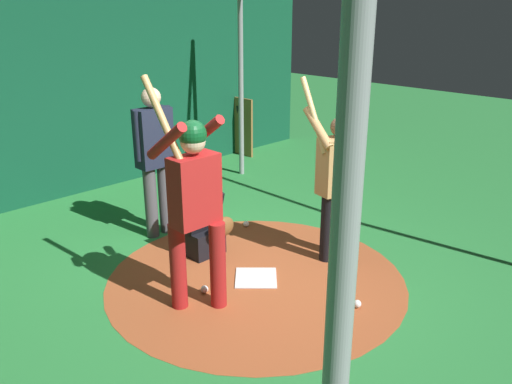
{
  "coord_description": "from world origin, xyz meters",
  "views": [
    {
      "loc": [
        3.41,
        -3.39,
        2.69
      ],
      "look_at": [
        0.0,
        0.0,
        0.95
      ],
      "focal_mm": 37.18,
      "sensor_mm": 36.0,
      "label": 1
    }
  ],
  "objects_px": {
    "visitor": "(336,180)",
    "baseball_0": "(205,289)",
    "baseball_2": "(357,304)",
    "bat_rack": "(242,128)",
    "home_plate": "(256,278)",
    "catcher": "(203,223)",
    "umpire": "(155,154)",
    "batter": "(194,198)",
    "baseball_1": "(246,224)"
  },
  "relations": [
    {
      "from": "umpire",
      "to": "baseball_2",
      "type": "bearing_deg",
      "value": 6.87
    },
    {
      "from": "home_plate",
      "to": "catcher",
      "type": "distance_m",
      "value": 0.9
    },
    {
      "from": "umpire",
      "to": "visitor",
      "type": "relative_size",
      "value": 0.91
    },
    {
      "from": "home_plate",
      "to": "baseball_2",
      "type": "xyz_separation_m",
      "value": [
        1.05,
        0.28,
        0.03
      ]
    },
    {
      "from": "baseball_0",
      "to": "baseball_1",
      "type": "distance_m",
      "value": 1.65
    },
    {
      "from": "batter",
      "to": "baseball_0",
      "type": "relative_size",
      "value": 28.48
    },
    {
      "from": "catcher",
      "to": "baseball_2",
      "type": "bearing_deg",
      "value": 8.74
    },
    {
      "from": "home_plate",
      "to": "bat_rack",
      "type": "xyz_separation_m",
      "value": [
        -3.53,
        3.13,
        0.48
      ]
    },
    {
      "from": "batter",
      "to": "bat_rack",
      "type": "bearing_deg",
      "value": 132.17
    },
    {
      "from": "batter",
      "to": "baseball_2",
      "type": "xyz_separation_m",
      "value": [
        1.08,
        1.02,
        -1.03
      ]
    },
    {
      "from": "catcher",
      "to": "visitor",
      "type": "bearing_deg",
      "value": 41.4
    },
    {
      "from": "baseball_1",
      "to": "baseball_2",
      "type": "bearing_deg",
      "value": -15.11
    },
    {
      "from": "baseball_0",
      "to": "baseball_2",
      "type": "distance_m",
      "value": 1.47
    },
    {
      "from": "home_plate",
      "to": "baseball_2",
      "type": "distance_m",
      "value": 1.09
    },
    {
      "from": "visitor",
      "to": "baseball_2",
      "type": "height_order",
      "value": "visitor"
    },
    {
      "from": "bat_rack",
      "to": "baseball_0",
      "type": "distance_m",
      "value": 5.01
    },
    {
      "from": "catcher",
      "to": "bat_rack",
      "type": "height_order",
      "value": "bat_rack"
    },
    {
      "from": "visitor",
      "to": "catcher",
      "type": "bearing_deg",
      "value": -125.38
    },
    {
      "from": "catcher",
      "to": "bat_rack",
      "type": "xyz_separation_m",
      "value": [
        -2.7,
        3.13,
        0.12
      ]
    },
    {
      "from": "batter",
      "to": "catcher",
      "type": "xyz_separation_m",
      "value": [
        -0.8,
        0.73,
        -0.69
      ]
    },
    {
      "from": "catcher",
      "to": "baseball_0",
      "type": "bearing_deg",
      "value": -39.33
    },
    {
      "from": "baseball_0",
      "to": "bat_rack",
      "type": "bearing_deg",
      "value": 132.48
    },
    {
      "from": "home_plate",
      "to": "baseball_0",
      "type": "xyz_separation_m",
      "value": [
        -0.15,
        -0.55,
        0.03
      ]
    },
    {
      "from": "baseball_0",
      "to": "baseball_1",
      "type": "bearing_deg",
      "value": 121.97
    },
    {
      "from": "home_plate",
      "to": "catcher",
      "type": "bearing_deg",
      "value": -179.66
    },
    {
      "from": "catcher",
      "to": "visitor",
      "type": "height_order",
      "value": "visitor"
    },
    {
      "from": "visitor",
      "to": "bat_rack",
      "type": "relative_size",
      "value": 1.87
    },
    {
      "from": "visitor",
      "to": "batter",
      "type": "bearing_deg",
      "value": -86.2
    },
    {
      "from": "catcher",
      "to": "baseball_0",
      "type": "height_order",
      "value": "catcher"
    },
    {
      "from": "home_plate",
      "to": "catcher",
      "type": "xyz_separation_m",
      "value": [
        -0.82,
        -0.0,
        0.37
      ]
    },
    {
      "from": "batter",
      "to": "baseball_1",
      "type": "xyz_separation_m",
      "value": [
        -1.0,
        1.58,
        -1.03
      ]
    },
    {
      "from": "umpire",
      "to": "baseball_1",
      "type": "height_order",
      "value": "umpire"
    },
    {
      "from": "batter",
      "to": "baseball_1",
      "type": "distance_m",
      "value": 2.13
    },
    {
      "from": "bat_rack",
      "to": "baseball_2",
      "type": "height_order",
      "value": "bat_rack"
    },
    {
      "from": "visitor",
      "to": "bat_rack",
      "type": "bearing_deg",
      "value": 163.17
    },
    {
      "from": "batter",
      "to": "umpire",
      "type": "height_order",
      "value": "batter"
    },
    {
      "from": "home_plate",
      "to": "batter",
      "type": "bearing_deg",
      "value": -92.13
    },
    {
      "from": "batter",
      "to": "baseball_1",
      "type": "relative_size",
      "value": 28.48
    },
    {
      "from": "baseball_2",
      "to": "baseball_1",
      "type": "bearing_deg",
      "value": 164.89
    },
    {
      "from": "home_plate",
      "to": "catcher",
      "type": "height_order",
      "value": "catcher"
    },
    {
      "from": "bat_rack",
      "to": "visitor",
      "type": "bearing_deg",
      "value": -30.05
    },
    {
      "from": "catcher",
      "to": "umpire",
      "type": "relative_size",
      "value": 0.54
    },
    {
      "from": "umpire",
      "to": "bat_rack",
      "type": "relative_size",
      "value": 1.7
    },
    {
      "from": "baseball_0",
      "to": "baseball_1",
      "type": "relative_size",
      "value": 1.0
    },
    {
      "from": "catcher",
      "to": "baseball_0",
      "type": "relative_size",
      "value": 13.06
    },
    {
      "from": "visitor",
      "to": "baseball_2",
      "type": "bearing_deg",
      "value": -26.31
    },
    {
      "from": "visitor",
      "to": "baseball_0",
      "type": "relative_size",
      "value": 26.53
    },
    {
      "from": "bat_rack",
      "to": "home_plate",
      "type": "bearing_deg",
      "value": -41.58
    },
    {
      "from": "bat_rack",
      "to": "baseball_1",
      "type": "xyz_separation_m",
      "value": [
        2.5,
        -2.28,
        -0.45
      ]
    },
    {
      "from": "home_plate",
      "to": "umpire",
      "type": "distance_m",
      "value": 1.91
    }
  ]
}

